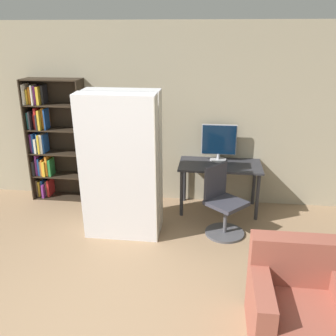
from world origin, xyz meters
The scene contains 8 objects.
wall_back centered at (0.00, 3.26, 1.35)m, with size 8.00×0.06×2.70m.
desk centered at (1.12, 2.91, 0.63)m, with size 1.19×0.64×0.73m.
monitor centered at (1.09, 3.09, 1.01)m, with size 0.52×0.25×0.55m.
office_chair centered at (1.16, 2.21, 0.37)m, with size 0.62×0.62×0.93m.
bookshelf centered at (-1.52, 3.09, 0.94)m, with size 0.88×0.34×1.89m.
mattress_near centered at (-0.13, 1.93, 0.94)m, with size 0.96×0.34×1.89m.
mattress_far centered at (-0.13, 2.25, 0.94)m, with size 0.96×0.29×1.89m.
armchair centered at (1.79, 0.46, 0.32)m, with size 0.85×0.80×0.85m.
Camera 1 is at (0.99, -2.27, 2.54)m, focal length 40.00 mm.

